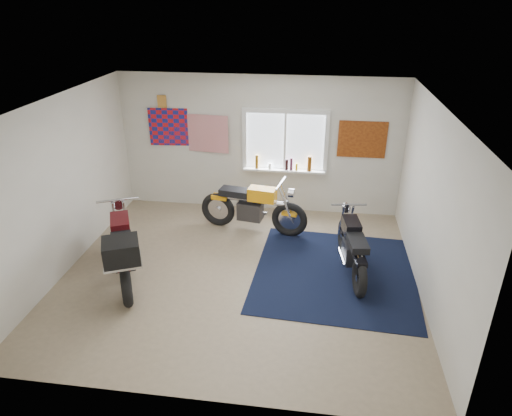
# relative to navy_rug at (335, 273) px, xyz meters

# --- Properties ---
(ground) EXTENTS (5.50, 5.50, 0.00)m
(ground) POSITION_rel_navy_rug_xyz_m (-1.51, -0.23, -0.01)
(ground) COLOR #9E896B
(ground) RESTS_ON ground
(room_shell) EXTENTS (5.50, 5.50, 5.50)m
(room_shell) POSITION_rel_navy_rug_xyz_m (-1.51, -0.23, 1.63)
(room_shell) COLOR white
(room_shell) RESTS_ON ground
(navy_rug) EXTENTS (2.64, 2.73, 0.01)m
(navy_rug) POSITION_rel_navy_rug_xyz_m (0.00, 0.00, 0.00)
(navy_rug) COLOR black
(navy_rug) RESTS_ON ground
(window_assembly) EXTENTS (1.66, 0.17, 1.26)m
(window_assembly) POSITION_rel_navy_rug_xyz_m (-1.01, 2.23, 1.36)
(window_assembly) COLOR white
(window_assembly) RESTS_ON room_shell
(oil_bottles) EXTENTS (1.11, 0.09, 0.30)m
(oil_bottles) POSITION_rel_navy_rug_xyz_m (-0.92, 2.17, 1.02)
(oil_bottles) COLOR brown
(oil_bottles) RESTS_ON window_assembly
(flag_display) EXTENTS (1.60, 0.10, 1.17)m
(flag_display) POSITION_rel_navy_rug_xyz_m (-3.41, 2.25, 2.14)
(flag_display) COLOR red
(flag_display) RESTS_ON room_shell
(triumph_poster) EXTENTS (0.90, 0.03, 0.70)m
(triumph_poster) POSITION_rel_navy_rug_xyz_m (0.44, 2.25, 1.54)
(triumph_poster) COLOR #A54C14
(triumph_poster) RESTS_ON room_shell
(yellow_triumph) EXTENTS (2.05, 0.64, 1.04)m
(yellow_triumph) POSITION_rel_navy_rug_xyz_m (-1.51, 1.27, 0.45)
(yellow_triumph) COLOR black
(yellow_triumph) RESTS_ON ground
(black_chrome_bike) EXTENTS (0.57, 1.88, 0.97)m
(black_chrome_bike) POSITION_rel_navy_rug_xyz_m (0.24, 0.11, 0.42)
(black_chrome_bike) COLOR black
(black_chrome_bike) RESTS_ON navy_rug
(maroon_tourer) EXTENTS (1.19, 2.08, 1.10)m
(maroon_tourer) POSITION_rel_navy_rug_xyz_m (-3.19, -0.67, 0.57)
(maroon_tourer) COLOR black
(maroon_tourer) RESTS_ON ground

